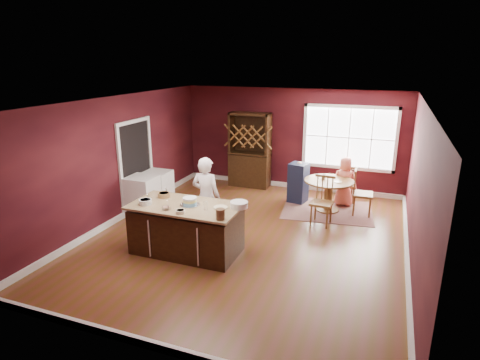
{
  "coord_description": "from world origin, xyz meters",
  "views": [
    {
      "loc": [
        2.44,
        -6.96,
        3.46
      ],
      "look_at": [
        -0.33,
        0.41,
        1.05
      ],
      "focal_mm": 30.0,
      "sensor_mm": 36.0,
      "label": 1
    }
  ],
  "objects_px": {
    "chair_south": "(322,201)",
    "washer": "(143,196)",
    "high_chair": "(298,182)",
    "hutch": "(250,150)",
    "toddler": "(301,171)",
    "seated_woman": "(345,181)",
    "dining_table": "(329,189)",
    "kitchen_island": "(187,230)",
    "layer_cake": "(190,201)",
    "dryer": "(158,189)",
    "baker": "(206,197)",
    "chair_north": "(347,183)",
    "chair_east": "(363,192)"
  },
  "relations": [
    {
      "from": "chair_east",
      "to": "toddler",
      "type": "distance_m",
      "value": 1.57
    },
    {
      "from": "chair_east",
      "to": "hutch",
      "type": "distance_m",
      "value": 3.37
    },
    {
      "from": "chair_east",
      "to": "washer",
      "type": "xyz_separation_m",
      "value": [
        -4.67,
        -1.79,
        -0.09
      ]
    },
    {
      "from": "kitchen_island",
      "to": "toddler",
      "type": "height_order",
      "value": "toddler"
    },
    {
      "from": "washer",
      "to": "chair_east",
      "type": "bearing_deg",
      "value": 20.92
    },
    {
      "from": "chair_south",
      "to": "hutch",
      "type": "xyz_separation_m",
      "value": [
        -2.35,
        2.06,
        0.48
      ]
    },
    {
      "from": "kitchen_island",
      "to": "baker",
      "type": "height_order",
      "value": "baker"
    },
    {
      "from": "chair_south",
      "to": "toddler",
      "type": "height_order",
      "value": "chair_south"
    },
    {
      "from": "chair_east",
      "to": "dryer",
      "type": "height_order",
      "value": "chair_east"
    },
    {
      "from": "layer_cake",
      "to": "toddler",
      "type": "relative_size",
      "value": 1.36
    },
    {
      "from": "high_chair",
      "to": "hutch",
      "type": "relative_size",
      "value": 0.5
    },
    {
      "from": "layer_cake",
      "to": "toddler",
      "type": "xyz_separation_m",
      "value": [
        1.29,
        3.34,
        -0.18
      ]
    },
    {
      "from": "chair_north",
      "to": "toddler",
      "type": "relative_size",
      "value": 3.71
    },
    {
      "from": "seated_woman",
      "to": "high_chair",
      "type": "bearing_deg",
      "value": 8.12
    },
    {
      "from": "baker",
      "to": "hutch",
      "type": "xyz_separation_m",
      "value": [
        -0.29,
        3.43,
        0.2
      ]
    },
    {
      "from": "chair_north",
      "to": "seated_woman",
      "type": "height_order",
      "value": "seated_woman"
    },
    {
      "from": "kitchen_island",
      "to": "hutch",
      "type": "relative_size",
      "value": 0.98
    },
    {
      "from": "chair_south",
      "to": "washer",
      "type": "height_order",
      "value": "chair_south"
    },
    {
      "from": "dining_table",
      "to": "high_chair",
      "type": "height_order",
      "value": "high_chair"
    },
    {
      "from": "high_chair",
      "to": "hutch",
      "type": "xyz_separation_m",
      "value": [
        -1.56,
        0.82,
        0.51
      ]
    },
    {
      "from": "kitchen_island",
      "to": "dining_table",
      "type": "relative_size",
      "value": 1.77
    },
    {
      "from": "dining_table",
      "to": "toddler",
      "type": "relative_size",
      "value": 4.36
    },
    {
      "from": "chair_east",
      "to": "layer_cake",
      "type": "bearing_deg",
      "value": 134.75
    },
    {
      "from": "hutch",
      "to": "washer",
      "type": "height_order",
      "value": "hutch"
    },
    {
      "from": "baker",
      "to": "dryer",
      "type": "bearing_deg",
      "value": -29.73
    },
    {
      "from": "seated_woman",
      "to": "washer",
      "type": "relative_size",
      "value": 1.32
    },
    {
      "from": "kitchen_island",
      "to": "washer",
      "type": "height_order",
      "value": "kitchen_island"
    },
    {
      "from": "high_chair",
      "to": "dryer",
      "type": "distance_m",
      "value": 3.44
    },
    {
      "from": "hutch",
      "to": "toddler",
      "type": "bearing_deg",
      "value": -27.27
    },
    {
      "from": "high_chair",
      "to": "dryer",
      "type": "xyz_separation_m",
      "value": [
        -3.11,
        -1.48,
        -0.08
      ]
    },
    {
      "from": "toddler",
      "to": "hutch",
      "type": "bearing_deg",
      "value": 152.73
    },
    {
      "from": "layer_cake",
      "to": "kitchen_island",
      "type": "bearing_deg",
      "value": -161.73
    },
    {
      "from": "layer_cake",
      "to": "chair_north",
      "type": "bearing_deg",
      "value": 57.83
    },
    {
      "from": "chair_north",
      "to": "seated_woman",
      "type": "relative_size",
      "value": 0.8
    },
    {
      "from": "high_chair",
      "to": "baker",
      "type": "bearing_deg",
      "value": -105.01
    },
    {
      "from": "kitchen_island",
      "to": "chair_east",
      "type": "bearing_deg",
      "value": 46.49
    },
    {
      "from": "kitchen_island",
      "to": "layer_cake",
      "type": "relative_size",
      "value": 5.64
    },
    {
      "from": "seated_woman",
      "to": "layer_cake",
      "type": "bearing_deg",
      "value": 55.84
    },
    {
      "from": "kitchen_island",
      "to": "seated_woman",
      "type": "bearing_deg",
      "value": 55.67
    },
    {
      "from": "high_chair",
      "to": "layer_cake",
      "type": "bearing_deg",
      "value": -99.36
    },
    {
      "from": "chair_east",
      "to": "high_chair",
      "type": "xyz_separation_m",
      "value": [
        -1.57,
        0.33,
        -0.03
      ]
    },
    {
      "from": "baker",
      "to": "chair_north",
      "type": "bearing_deg",
      "value": -126.41
    },
    {
      "from": "chair_east",
      "to": "hutch",
      "type": "height_order",
      "value": "hutch"
    },
    {
      "from": "hutch",
      "to": "washer",
      "type": "bearing_deg",
      "value": -117.67
    },
    {
      "from": "baker",
      "to": "chair_east",
      "type": "xyz_separation_m",
      "value": [
        2.84,
        2.28,
        -0.27
      ]
    },
    {
      "from": "chair_north",
      "to": "toddler",
      "type": "distance_m",
      "value": 1.22
    },
    {
      "from": "baker",
      "to": "high_chair",
      "type": "bearing_deg",
      "value": -114.05
    },
    {
      "from": "kitchen_island",
      "to": "chair_north",
      "type": "xyz_separation_m",
      "value": [
        2.46,
        3.81,
        0.04
      ]
    },
    {
      "from": "toddler",
      "to": "dryer",
      "type": "relative_size",
      "value": 0.3
    },
    {
      "from": "dining_table",
      "to": "chair_south",
      "type": "xyz_separation_m",
      "value": [
        -0.01,
        -0.88,
        0.0
      ]
    }
  ]
}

